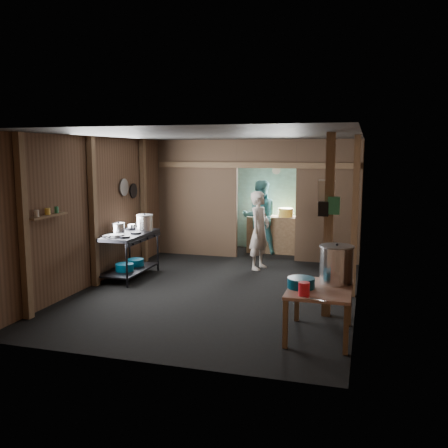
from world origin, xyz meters
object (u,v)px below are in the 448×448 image
(gas_range, at_px, (128,255))
(yellow_tub, at_px, (286,212))
(stove_pot_large, at_px, (145,223))
(cook, at_px, (260,230))
(prep_table, at_px, (319,312))
(stock_pot, at_px, (336,265))
(pink_bucket, at_px, (304,289))

(gas_range, relative_size, yellow_tub, 3.98)
(gas_range, relative_size, stove_pot_large, 4.37)
(gas_range, bearing_deg, stove_pot_large, 66.15)
(stove_pot_large, relative_size, yellow_tub, 0.91)
(gas_range, height_order, cook, cook)
(prep_table, relative_size, stock_pot, 2.08)
(pink_bucket, bearing_deg, cook, 109.73)
(stock_pot, xyz_separation_m, cook, (-1.68, 3.09, -0.09))
(stock_pot, distance_m, cook, 3.52)
(gas_range, height_order, prep_table, gas_range)
(gas_range, bearing_deg, yellow_tub, 51.63)
(stove_pot_large, xyz_separation_m, pink_bucket, (3.39, -2.80, -0.27))
(gas_range, distance_m, yellow_tub, 3.97)
(stove_pot_large, distance_m, pink_bucket, 4.40)
(pink_bucket, height_order, yellow_tub, yellow_tub)
(stock_pot, distance_m, pink_bucket, 0.78)
(cook, bearing_deg, prep_table, -142.08)
(prep_table, height_order, yellow_tub, yellow_tub)
(yellow_tub, bearing_deg, pink_bucket, -78.54)
(cook, bearing_deg, gas_range, 135.76)
(prep_table, distance_m, yellow_tub, 5.29)
(stock_pot, distance_m, yellow_tub, 5.02)
(pink_bucket, bearing_deg, gas_range, 145.85)
(prep_table, distance_m, cook, 3.73)
(gas_range, bearing_deg, cook, 31.88)
(stock_pot, height_order, pink_bucket, stock_pot)
(prep_table, xyz_separation_m, stove_pot_large, (-3.54, 2.40, 0.67))
(pink_bucket, bearing_deg, prep_table, 69.29)
(stock_pot, relative_size, cook, 0.33)
(cook, bearing_deg, stove_pot_large, 129.74)
(pink_bucket, bearing_deg, stove_pot_large, 140.45)
(pink_bucket, xyz_separation_m, cook, (-1.36, 3.78, 0.06))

